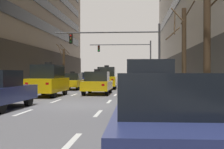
# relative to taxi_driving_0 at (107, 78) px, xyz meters

# --- Properties ---
(ground_plane) EXTENTS (120.00, 120.00, 0.00)m
(ground_plane) POSITION_rel_taxi_driving_0_xyz_m (-0.09, -15.35, -1.10)
(ground_plane) COLOR slate
(sidewalk_right) EXTENTS (2.64, 80.00, 0.14)m
(sidewalk_right) POSITION_rel_taxi_driving_0_xyz_m (5.83, -15.35, -1.03)
(sidewalk_right) COLOR gray
(sidewalk_right) RESTS_ON ground
(lane_stripe_l1_s3) EXTENTS (0.16, 2.00, 0.01)m
(lane_stripe_l1_s3) POSITION_rel_taxi_driving_0_xyz_m (-1.62, -18.35, -1.09)
(lane_stripe_l1_s3) COLOR silver
(lane_stripe_l1_s3) RESTS_ON ground
(lane_stripe_l1_s4) EXTENTS (0.16, 2.00, 0.01)m
(lane_stripe_l1_s4) POSITION_rel_taxi_driving_0_xyz_m (-1.62, -13.35, -1.09)
(lane_stripe_l1_s4) COLOR silver
(lane_stripe_l1_s4) RESTS_ON ground
(lane_stripe_l1_s5) EXTENTS (0.16, 2.00, 0.01)m
(lane_stripe_l1_s5) POSITION_rel_taxi_driving_0_xyz_m (-1.62, -8.35, -1.09)
(lane_stripe_l1_s5) COLOR silver
(lane_stripe_l1_s5) RESTS_ON ground
(lane_stripe_l1_s6) EXTENTS (0.16, 2.00, 0.01)m
(lane_stripe_l1_s6) POSITION_rel_taxi_driving_0_xyz_m (-1.62, -3.35, -1.09)
(lane_stripe_l1_s6) COLOR silver
(lane_stripe_l1_s6) RESTS_ON ground
(lane_stripe_l1_s7) EXTENTS (0.16, 2.00, 0.01)m
(lane_stripe_l1_s7) POSITION_rel_taxi_driving_0_xyz_m (-1.62, 1.65, -1.09)
(lane_stripe_l1_s7) COLOR silver
(lane_stripe_l1_s7) RESTS_ON ground
(lane_stripe_l1_s8) EXTENTS (0.16, 2.00, 0.01)m
(lane_stripe_l1_s8) POSITION_rel_taxi_driving_0_xyz_m (-1.62, 6.65, -1.09)
(lane_stripe_l1_s8) COLOR silver
(lane_stripe_l1_s8) RESTS_ON ground
(lane_stripe_l1_s9) EXTENTS (0.16, 2.00, 0.01)m
(lane_stripe_l1_s9) POSITION_rel_taxi_driving_0_xyz_m (-1.62, 11.65, -1.09)
(lane_stripe_l1_s9) COLOR silver
(lane_stripe_l1_s9) RESTS_ON ground
(lane_stripe_l1_s10) EXTENTS (0.16, 2.00, 0.01)m
(lane_stripe_l1_s10) POSITION_rel_taxi_driving_0_xyz_m (-1.62, 16.65, -1.09)
(lane_stripe_l1_s10) COLOR silver
(lane_stripe_l1_s10) RESTS_ON ground
(lane_stripe_l2_s2) EXTENTS (0.16, 2.00, 0.01)m
(lane_stripe_l2_s2) POSITION_rel_taxi_driving_0_xyz_m (1.45, -23.35, -1.09)
(lane_stripe_l2_s2) COLOR silver
(lane_stripe_l2_s2) RESTS_ON ground
(lane_stripe_l2_s3) EXTENTS (0.16, 2.00, 0.01)m
(lane_stripe_l2_s3) POSITION_rel_taxi_driving_0_xyz_m (1.45, -18.35, -1.09)
(lane_stripe_l2_s3) COLOR silver
(lane_stripe_l2_s3) RESTS_ON ground
(lane_stripe_l2_s4) EXTENTS (0.16, 2.00, 0.01)m
(lane_stripe_l2_s4) POSITION_rel_taxi_driving_0_xyz_m (1.45, -13.35, -1.09)
(lane_stripe_l2_s4) COLOR silver
(lane_stripe_l2_s4) RESTS_ON ground
(lane_stripe_l2_s5) EXTENTS (0.16, 2.00, 0.01)m
(lane_stripe_l2_s5) POSITION_rel_taxi_driving_0_xyz_m (1.45, -8.35, -1.09)
(lane_stripe_l2_s5) COLOR silver
(lane_stripe_l2_s5) RESTS_ON ground
(lane_stripe_l2_s6) EXTENTS (0.16, 2.00, 0.01)m
(lane_stripe_l2_s6) POSITION_rel_taxi_driving_0_xyz_m (1.45, -3.35, -1.09)
(lane_stripe_l2_s6) COLOR silver
(lane_stripe_l2_s6) RESTS_ON ground
(lane_stripe_l2_s7) EXTENTS (0.16, 2.00, 0.01)m
(lane_stripe_l2_s7) POSITION_rel_taxi_driving_0_xyz_m (1.45, 1.65, -1.09)
(lane_stripe_l2_s7) COLOR silver
(lane_stripe_l2_s7) RESTS_ON ground
(lane_stripe_l2_s8) EXTENTS (0.16, 2.00, 0.01)m
(lane_stripe_l2_s8) POSITION_rel_taxi_driving_0_xyz_m (1.45, 6.65, -1.09)
(lane_stripe_l2_s8) COLOR silver
(lane_stripe_l2_s8) RESTS_ON ground
(lane_stripe_l2_s9) EXTENTS (0.16, 2.00, 0.01)m
(lane_stripe_l2_s9) POSITION_rel_taxi_driving_0_xyz_m (1.45, 11.65, -1.09)
(lane_stripe_l2_s9) COLOR silver
(lane_stripe_l2_s9) RESTS_ON ground
(lane_stripe_l2_s10) EXTENTS (0.16, 2.00, 0.01)m
(lane_stripe_l2_s10) POSITION_rel_taxi_driving_0_xyz_m (1.45, 16.65, -1.09)
(lane_stripe_l2_s10) COLOR silver
(lane_stripe_l2_s10) RESTS_ON ground
(taxi_driving_0) EXTENTS (2.05, 4.61, 2.39)m
(taxi_driving_0) POSITION_rel_taxi_driving_0_xyz_m (0.00, 0.00, 0.00)
(taxi_driving_0) COLOR black
(taxi_driving_0) RESTS_ON ground
(taxi_driving_1) EXTENTS (1.94, 4.59, 1.90)m
(taxi_driving_1) POSITION_rel_taxi_driving_0_xyz_m (0.04, -7.60, -0.25)
(taxi_driving_1) COLOR black
(taxi_driving_1) RESTS_ON ground
(taxi_driving_2) EXTENTS (1.98, 4.52, 2.35)m
(taxi_driving_2) POSITION_rel_taxi_driving_0_xyz_m (-3.10, -9.92, -0.02)
(taxi_driving_2) COLOR black
(taxi_driving_2) RESTS_ON ground
(taxi_driving_4) EXTENTS (1.95, 4.28, 1.75)m
(taxi_driving_4) POSITION_rel_taxi_driving_0_xyz_m (-3.12, -1.58, -0.32)
(taxi_driving_4) COLOR black
(taxi_driving_4) RESTS_ON ground
(car_driving_5) EXTENTS (1.89, 4.50, 1.69)m
(car_driving_5) POSITION_rel_taxi_driving_0_xyz_m (-3.22, 8.94, -0.27)
(car_driving_5) COLOR black
(car_driving_5) RESTS_ON ground
(car_parked_0) EXTENTS (1.85, 4.32, 1.61)m
(car_parked_0) POSITION_rel_taxi_driving_0_xyz_m (3.46, -25.07, -0.30)
(car_parked_0) COLOR black
(car_parked_0) RESTS_ON ground
(car_parked_1) EXTENTS (1.90, 4.32, 2.07)m
(car_parked_1) POSITION_rel_taxi_driving_0_xyz_m (3.46, -19.13, -0.07)
(car_parked_1) COLOR black
(car_parked_1) RESTS_ON ground
(car_parked_2) EXTENTS (1.87, 4.39, 2.12)m
(car_parked_2) POSITION_rel_taxi_driving_0_xyz_m (3.46, -12.08, -0.04)
(car_parked_2) COLOR black
(car_parked_2) RESTS_ON ground
(car_parked_3) EXTENTS (1.95, 4.56, 2.20)m
(car_parked_3) POSITION_rel_taxi_driving_0_xyz_m (3.46, -6.94, -0.00)
(car_parked_3) COLOR black
(car_parked_3) RESTS_ON ground
(traffic_signal_0) EXTENTS (8.96, 0.35, 5.62)m
(traffic_signal_0) POSITION_rel_taxi_driving_0_xyz_m (2.02, -4.82, 2.86)
(traffic_signal_0) COLOR #4C4C51
(traffic_signal_0) RESTS_ON sidewalk_right
(traffic_signal_1) EXTENTS (8.32, 0.35, 5.82)m
(traffic_signal_1) POSITION_rel_taxi_driving_0_xyz_m (2.31, 10.24, 3.05)
(traffic_signal_1) COLOR #4C4C51
(traffic_signal_1) RESTS_ON sidewalk_right
(street_tree_0) EXTENTS (1.59, 0.96, 4.94)m
(street_tree_0) POSITION_rel_taxi_driving_0_xyz_m (-5.75, 5.42, 1.37)
(street_tree_0) COLOR #4C3823
(street_tree_0) RESTS_ON sidewalk_left
(street_tree_1) EXTENTS (2.05, 2.25, 5.86)m
(street_tree_1) POSITION_rel_taxi_driving_0_xyz_m (5.60, -18.91, 1.82)
(street_tree_1) COLOR #4C3823
(street_tree_1) RESTS_ON sidewalk_right
(street_tree_2) EXTENTS (1.64, 1.73, 5.45)m
(street_tree_2) POSITION_rel_taxi_driving_0_xyz_m (5.54, -13.58, 1.70)
(street_tree_2) COLOR #4C3823
(street_tree_2) RESTS_ON sidewalk_right
(pedestrian_0) EXTENTS (0.21, 0.53, 1.61)m
(pedestrian_0) POSITION_rel_taxi_driving_0_xyz_m (5.12, -7.81, -0.03)
(pedestrian_0) COLOR black
(pedestrian_0) RESTS_ON sidewalk_right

